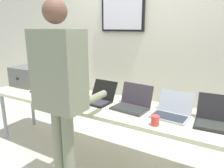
{
  "coord_description": "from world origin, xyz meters",
  "views": [
    {
      "loc": [
        1.34,
        -1.95,
        1.57
      ],
      "look_at": [
        0.11,
        0.18,
        0.92
      ],
      "focal_mm": 34.47,
      "sensor_mm": 36.0,
      "label": 1
    }
  ],
  "objects_px": {
    "workbench": "(96,106)",
    "laptop_station_1": "(71,92)",
    "equipment_box": "(28,76)",
    "laptop_station_0": "(48,87)",
    "laptop_station_2": "(99,97)",
    "laptop_station_4": "(172,111)",
    "laptop_station_3": "(132,103)",
    "laptop_station_5": "(216,119)",
    "person": "(60,85)",
    "coffee_mug": "(155,121)"
  },
  "relations": [
    {
      "from": "workbench",
      "to": "laptop_station_1",
      "type": "relative_size",
      "value": 9.24
    },
    {
      "from": "equipment_box",
      "to": "laptop_station_0",
      "type": "xyz_separation_m",
      "value": [
        0.47,
        -0.07,
        -0.08
      ]
    },
    {
      "from": "laptop_station_2",
      "to": "workbench",
      "type": "bearing_deg",
      "value": -137.46
    },
    {
      "from": "laptop_station_4",
      "to": "laptop_station_2",
      "type": "bearing_deg",
      "value": -179.77
    },
    {
      "from": "laptop_station_1",
      "to": "laptop_station_3",
      "type": "xyz_separation_m",
      "value": [
        0.86,
        -0.01,
        0.0
      ]
    },
    {
      "from": "laptop_station_3",
      "to": "laptop_station_5",
      "type": "relative_size",
      "value": 1.09
    },
    {
      "from": "workbench",
      "to": "laptop_station_2",
      "type": "height_order",
      "value": "laptop_station_2"
    },
    {
      "from": "equipment_box",
      "to": "person",
      "type": "distance_m",
      "value": 1.52
    },
    {
      "from": "workbench",
      "to": "person",
      "type": "xyz_separation_m",
      "value": [
        0.06,
        -0.62,
        0.41
      ]
    },
    {
      "from": "person",
      "to": "laptop_station_1",
      "type": "bearing_deg",
      "value": 125.23
    },
    {
      "from": "laptop_station_3",
      "to": "laptop_station_5",
      "type": "height_order",
      "value": "laptop_station_3"
    },
    {
      "from": "workbench",
      "to": "person",
      "type": "height_order",
      "value": "person"
    },
    {
      "from": "workbench",
      "to": "coffee_mug",
      "type": "bearing_deg",
      "value": -17.4
    },
    {
      "from": "equipment_box",
      "to": "laptop_station_2",
      "type": "bearing_deg",
      "value": -3.19
    },
    {
      "from": "laptop_station_2",
      "to": "laptop_station_0",
      "type": "bearing_deg",
      "value": 179.75
    },
    {
      "from": "workbench",
      "to": "coffee_mug",
      "type": "xyz_separation_m",
      "value": [
        0.8,
        -0.25,
        0.09
      ]
    },
    {
      "from": "laptop_station_1",
      "to": "laptop_station_4",
      "type": "height_order",
      "value": "same"
    },
    {
      "from": "laptop_station_4",
      "to": "person",
      "type": "distance_m",
      "value": 1.09
    },
    {
      "from": "laptop_station_2",
      "to": "person",
      "type": "height_order",
      "value": "person"
    },
    {
      "from": "workbench",
      "to": "laptop_station_5",
      "type": "distance_m",
      "value": 1.26
    },
    {
      "from": "laptop_station_1",
      "to": "laptop_station_5",
      "type": "bearing_deg",
      "value": -0.15
    },
    {
      "from": "workbench",
      "to": "laptop_station_0",
      "type": "distance_m",
      "value": 0.8
    },
    {
      "from": "equipment_box",
      "to": "laptop_station_5",
      "type": "height_order",
      "value": "equipment_box"
    },
    {
      "from": "equipment_box",
      "to": "coffee_mug",
      "type": "height_order",
      "value": "equipment_box"
    },
    {
      "from": "laptop_station_3",
      "to": "person",
      "type": "xyz_separation_m",
      "value": [
        -0.39,
        -0.65,
        0.3
      ]
    },
    {
      "from": "workbench",
      "to": "laptop_station_2",
      "type": "bearing_deg",
      "value": 42.54
    },
    {
      "from": "laptop_station_0",
      "to": "laptop_station_3",
      "type": "height_order",
      "value": "laptop_station_0"
    },
    {
      "from": "laptop_station_3",
      "to": "equipment_box",
      "type": "bearing_deg",
      "value": 177.59
    },
    {
      "from": "laptop_station_0",
      "to": "laptop_station_5",
      "type": "relative_size",
      "value": 0.98
    },
    {
      "from": "laptop_station_2",
      "to": "laptop_station_4",
      "type": "xyz_separation_m",
      "value": [
        0.84,
        0.0,
        -0.0
      ]
    },
    {
      "from": "equipment_box",
      "to": "laptop_station_0",
      "type": "height_order",
      "value": "equipment_box"
    },
    {
      "from": "equipment_box",
      "to": "laptop_station_3",
      "type": "relative_size",
      "value": 1.08
    },
    {
      "from": "workbench",
      "to": "coffee_mug",
      "type": "relative_size",
      "value": 34.31
    },
    {
      "from": "laptop_station_2",
      "to": "equipment_box",
      "type": "bearing_deg",
      "value": 176.81
    },
    {
      "from": "laptop_station_4",
      "to": "laptop_station_5",
      "type": "bearing_deg",
      "value": 0.45
    },
    {
      "from": "laptop_station_4",
      "to": "person",
      "type": "height_order",
      "value": "person"
    },
    {
      "from": "laptop_station_2",
      "to": "coffee_mug",
      "type": "bearing_deg",
      "value": -19.62
    },
    {
      "from": "laptop_station_5",
      "to": "person",
      "type": "xyz_separation_m",
      "value": [
        -1.2,
        -0.65,
        0.3
      ]
    },
    {
      "from": "equipment_box",
      "to": "coffee_mug",
      "type": "distance_m",
      "value": 2.1
    },
    {
      "from": "equipment_box",
      "to": "laptop_station_5",
      "type": "distance_m",
      "value": 2.53
    },
    {
      "from": "laptop_station_1",
      "to": "person",
      "type": "height_order",
      "value": "person"
    },
    {
      "from": "workbench",
      "to": "equipment_box",
      "type": "bearing_deg",
      "value": 175.62
    },
    {
      "from": "laptop_station_3",
      "to": "person",
      "type": "distance_m",
      "value": 0.82
    },
    {
      "from": "person",
      "to": "laptop_station_4",
      "type": "bearing_deg",
      "value": 38.6
    },
    {
      "from": "workbench",
      "to": "laptop_station_4",
      "type": "xyz_separation_m",
      "value": [
        0.87,
        0.03,
        0.1
      ]
    },
    {
      "from": "laptop_station_0",
      "to": "person",
      "type": "height_order",
      "value": "person"
    },
    {
      "from": "laptop_station_3",
      "to": "person",
      "type": "height_order",
      "value": "person"
    },
    {
      "from": "laptop_station_3",
      "to": "workbench",
      "type": "bearing_deg",
      "value": -176.85
    },
    {
      "from": "laptop_station_0",
      "to": "laptop_station_4",
      "type": "bearing_deg",
      "value": -0.01
    },
    {
      "from": "laptop_station_2",
      "to": "coffee_mug",
      "type": "xyz_separation_m",
      "value": [
        0.77,
        -0.27,
        -0.01
      ]
    }
  ]
}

